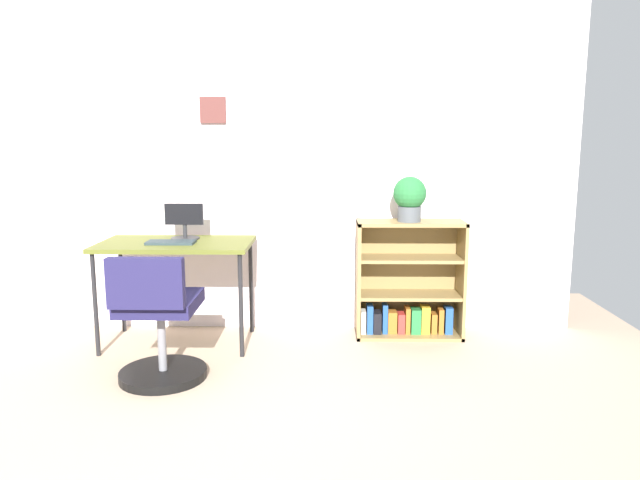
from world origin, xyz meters
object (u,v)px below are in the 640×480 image
object	(u,v)px
desk	(176,250)
office_chair	(158,326)
keyboard	(171,242)
potted_plant_on_shelf	(410,197)
bookshelf_low	(408,285)
monitor	(185,223)

from	to	relation	value
desk	office_chair	bearing A→B (deg)	-85.30
keyboard	potted_plant_on_shelf	world-z (taller)	potted_plant_on_shelf
bookshelf_low	monitor	bearing A→B (deg)	-175.73
monitor	bookshelf_low	size ratio (longest dim) A/B	0.32
desk	office_chair	world-z (taller)	office_chair
monitor	bookshelf_low	xyz separation A→B (m)	(1.59, 0.12, -0.48)
monitor	office_chair	world-z (taller)	monitor
office_chair	bookshelf_low	xyz separation A→B (m)	(1.57, 0.89, 0.02)
office_chair	potted_plant_on_shelf	world-z (taller)	potted_plant_on_shelf
monitor	potted_plant_on_shelf	bearing A→B (deg)	2.34
monitor	desk	bearing A→B (deg)	-111.30
keyboard	office_chair	distance (m)	0.72
desk	monitor	xyz separation A→B (m)	(0.04, 0.11, 0.18)
potted_plant_on_shelf	bookshelf_low	bearing A→B (deg)	77.03
monitor	office_chair	bearing A→B (deg)	-88.98
desk	bookshelf_low	bearing A→B (deg)	7.84
keyboard	desk	bearing A→B (deg)	78.97
keyboard	bookshelf_low	bearing A→B (deg)	10.08
desk	bookshelf_low	size ratio (longest dim) A/B	1.23
office_chair	bookshelf_low	bearing A→B (deg)	29.54
bookshelf_low	potted_plant_on_shelf	world-z (taller)	potted_plant_on_shelf
monitor	potted_plant_on_shelf	world-z (taller)	potted_plant_on_shelf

